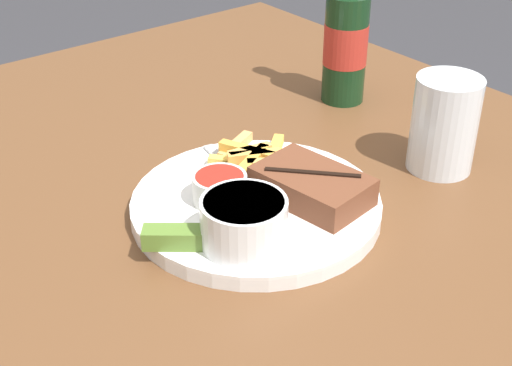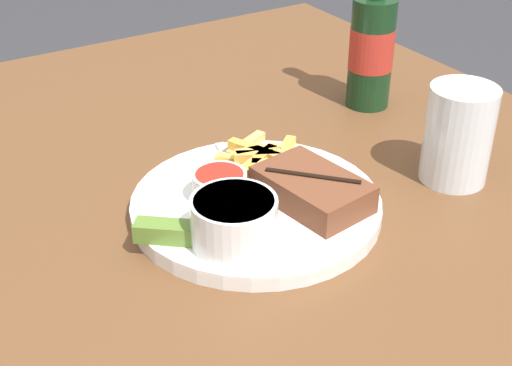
# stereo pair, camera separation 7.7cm
# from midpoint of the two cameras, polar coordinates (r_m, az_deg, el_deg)

# --- Properties ---
(dining_table) EXTENTS (1.20, 0.99, 0.74)m
(dining_table) POSITION_cam_midpoint_polar(r_m,az_deg,el_deg) (0.84, -2.64, -7.24)
(dining_table) COLOR brown
(dining_table) RESTS_ON ground_plane
(dinner_plate) EXTENTS (0.28, 0.28, 0.02)m
(dinner_plate) POSITION_cam_midpoint_polar(r_m,az_deg,el_deg) (0.79, -2.81, -1.89)
(dinner_plate) COLOR white
(dinner_plate) RESTS_ON dining_table
(steak_portion) EXTENTS (0.13, 0.09, 0.03)m
(steak_portion) POSITION_cam_midpoint_polar(r_m,az_deg,el_deg) (0.77, 1.67, -0.31)
(steak_portion) COLOR brown
(steak_portion) RESTS_ON dinner_plate
(fries_pile) EXTENTS (0.13, 0.11, 0.02)m
(fries_pile) POSITION_cam_midpoint_polar(r_m,az_deg,el_deg) (0.84, -2.89, 1.84)
(fries_pile) COLOR #E0A15B
(fries_pile) RESTS_ON dinner_plate
(coleslaw_cup) EXTENTS (0.09, 0.09, 0.05)m
(coleslaw_cup) POSITION_cam_midpoint_polar(r_m,az_deg,el_deg) (0.70, -4.14, -3.08)
(coleslaw_cup) COLOR white
(coleslaw_cup) RESTS_ON dinner_plate
(dipping_sauce_cup) EXTENTS (0.06, 0.06, 0.03)m
(dipping_sauce_cup) POSITION_cam_midpoint_polar(r_m,az_deg,el_deg) (0.77, -5.78, -0.42)
(dipping_sauce_cup) COLOR silver
(dipping_sauce_cup) RESTS_ON dinner_plate
(pickle_spear) EXTENTS (0.07, 0.08, 0.02)m
(pickle_spear) POSITION_cam_midpoint_polar(r_m,az_deg,el_deg) (0.71, -8.95, -4.43)
(pickle_spear) COLOR #567A2D
(pickle_spear) RESTS_ON dinner_plate
(fork_utensil) EXTENTS (0.13, 0.04, 0.00)m
(fork_utensil) POSITION_cam_midpoint_polar(r_m,az_deg,el_deg) (0.84, -4.86, 1.13)
(fork_utensil) COLOR #B7B7BC
(fork_utensil) RESTS_ON dinner_plate
(knife_utensil) EXTENTS (0.04, 0.17, 0.01)m
(knife_utensil) POSITION_cam_midpoint_polar(r_m,az_deg,el_deg) (0.79, -0.67, -0.72)
(knife_utensil) COLOR #B7B7BC
(knife_utensil) RESTS_ON dinner_plate
(beer_bottle) EXTENTS (0.06, 0.06, 0.25)m
(beer_bottle) POSITION_cam_midpoint_polar(r_m,az_deg,el_deg) (1.02, 5.03, 11.18)
(beer_bottle) COLOR #143319
(beer_bottle) RESTS_ON dining_table
(drinking_glass) EXTENTS (0.08, 0.08, 0.12)m
(drinking_glass) POSITION_cam_midpoint_polar(r_m,az_deg,el_deg) (0.87, 12.39, 4.55)
(drinking_glass) COLOR silver
(drinking_glass) RESTS_ON dining_table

